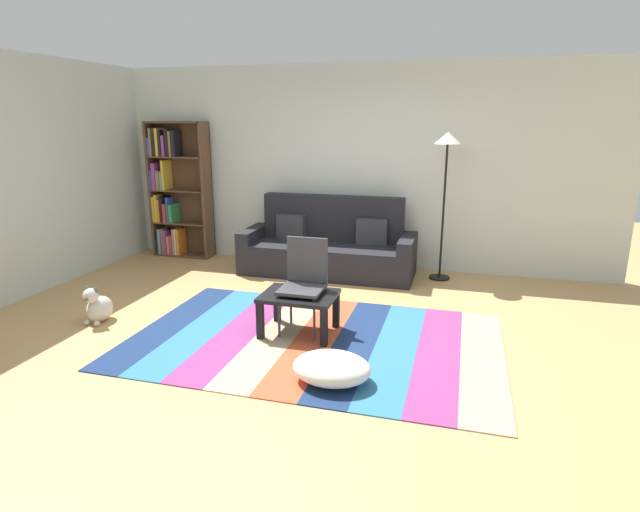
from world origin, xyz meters
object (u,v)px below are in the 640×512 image
object	(u,v)px
standing_lamp	(447,158)
folding_chair	(304,277)
tv_remote	(294,294)
dog	(98,307)
coffee_table	(299,301)
pouf	(332,368)
bookshelf	(173,191)
couch	(329,248)

from	to	relation	value
standing_lamp	folding_chair	xyz separation A→B (m)	(-1.17, -2.06, -1.00)
tv_remote	standing_lamp	bearing A→B (deg)	51.16
folding_chair	dog	bearing A→B (deg)	-136.94
coffee_table	pouf	distance (m)	1.02
dog	tv_remote	bearing A→B (deg)	6.64
bookshelf	couch	bearing A→B (deg)	-6.62
couch	standing_lamp	xyz separation A→B (m)	(1.44, 0.12, 1.20)
coffee_table	tv_remote	size ratio (longest dim) A/B	4.60
couch	dog	world-z (taller)	couch
dog	pouf	bearing A→B (deg)	-12.57
pouf	folding_chair	size ratio (longest dim) A/B	0.68
bookshelf	dog	xyz separation A→B (m)	(0.64, -2.59, -0.81)
standing_lamp	folding_chair	size ratio (longest dim) A/B	2.04
coffee_table	folding_chair	xyz separation A→B (m)	(0.02, 0.11, 0.21)
bookshelf	dog	world-z (taller)	bookshelf
bookshelf	standing_lamp	world-z (taller)	bookshelf
couch	dog	distance (m)	2.93
pouf	tv_remote	world-z (taller)	tv_remote
couch	pouf	size ratio (longest dim) A/B	3.69
standing_lamp	tv_remote	bearing A→B (deg)	-119.27
standing_lamp	bookshelf	bearing A→B (deg)	177.61
coffee_table	standing_lamp	size ratio (longest dim) A/B	0.38
couch	coffee_table	xyz separation A→B (m)	(0.25, -2.04, -0.01)
couch	pouf	world-z (taller)	couch
bookshelf	folding_chair	bearing A→B (deg)	-39.35
couch	standing_lamp	size ratio (longest dim) A/B	1.23
couch	bookshelf	bearing A→B (deg)	173.38
bookshelf	standing_lamp	xyz separation A→B (m)	(3.88, -0.16, 0.57)
bookshelf	dog	distance (m)	2.79
coffee_table	tv_remote	distance (m)	0.10
couch	coffee_table	bearing A→B (deg)	-83.01
dog	couch	bearing A→B (deg)	52.25
tv_remote	folding_chair	size ratio (longest dim) A/B	0.17
pouf	folding_chair	world-z (taller)	folding_chair
coffee_table	standing_lamp	distance (m)	2.75
couch	tv_remote	world-z (taller)	couch
standing_lamp	folding_chair	distance (m)	2.57
pouf	tv_remote	size ratio (longest dim) A/B	4.09
standing_lamp	tv_remote	distance (m)	2.76
bookshelf	coffee_table	xyz separation A→B (m)	(2.68, -2.33, -0.64)
dog	standing_lamp	bearing A→B (deg)	36.94
folding_chair	coffee_table	bearing A→B (deg)	-68.90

